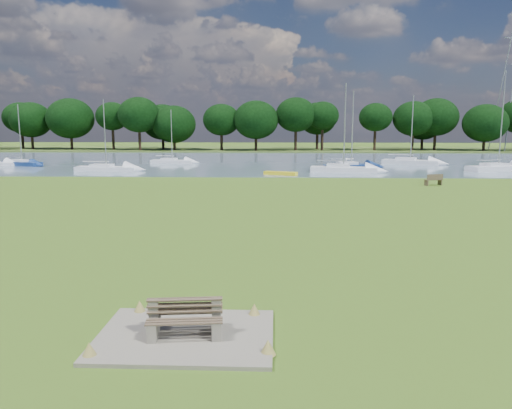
{
  "coord_description": "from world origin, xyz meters",
  "views": [
    {
      "loc": [
        2.16,
        -25.27,
        5.11
      ],
      "look_at": [
        1.21,
        -2.0,
        1.31
      ],
      "focal_mm": 35.0,
      "sensor_mm": 36.0,
      "label": 1
    }
  ],
  "objects_px": {
    "kayak": "(281,173)",
    "sailboat_1": "(343,167)",
    "sailboat_0": "(498,166)",
    "sailboat_2": "(351,165)",
    "sailboat_3": "(106,167)",
    "bench_pair": "(185,318)",
    "sailboat_4": "(410,160)",
    "riverbank_bench": "(434,180)",
    "sailboat_7": "(172,160)",
    "sailboat_8": "(22,162)"
  },
  "relations": [
    {
      "from": "riverbank_bench",
      "to": "sailboat_3",
      "type": "relative_size",
      "value": 0.21
    },
    {
      "from": "bench_pair",
      "to": "riverbank_bench",
      "type": "xyz_separation_m",
      "value": [
        15.25,
        30.47,
        -0.01
      ]
    },
    {
      "from": "sailboat_7",
      "to": "riverbank_bench",
      "type": "bearing_deg",
      "value": -30.11
    },
    {
      "from": "riverbank_bench",
      "to": "sailboat_1",
      "type": "relative_size",
      "value": 0.18
    },
    {
      "from": "riverbank_bench",
      "to": "sailboat_0",
      "type": "height_order",
      "value": "sailboat_0"
    },
    {
      "from": "sailboat_3",
      "to": "sailboat_4",
      "type": "height_order",
      "value": "sailboat_4"
    },
    {
      "from": "bench_pair",
      "to": "sailboat_4",
      "type": "relative_size",
      "value": 0.22
    },
    {
      "from": "sailboat_0",
      "to": "sailboat_1",
      "type": "xyz_separation_m",
      "value": [
        -16.98,
        -2.41,
        0.0
      ]
    },
    {
      "from": "sailboat_0",
      "to": "sailboat_1",
      "type": "distance_m",
      "value": 17.15
    },
    {
      "from": "kayak",
      "to": "bench_pair",
      "type": "bearing_deg",
      "value": -71.74
    },
    {
      "from": "sailboat_3",
      "to": "sailboat_8",
      "type": "bearing_deg",
      "value": 158.99
    },
    {
      "from": "sailboat_2",
      "to": "sailboat_3",
      "type": "distance_m",
      "value": 26.98
    },
    {
      "from": "kayak",
      "to": "sailboat_2",
      "type": "height_order",
      "value": "sailboat_2"
    },
    {
      "from": "kayak",
      "to": "sailboat_8",
      "type": "bearing_deg",
      "value": -175.2
    },
    {
      "from": "sailboat_7",
      "to": "sailboat_0",
      "type": "bearing_deg",
      "value": -3.77
    },
    {
      "from": "riverbank_bench",
      "to": "kayak",
      "type": "distance_m",
      "value": 14.77
    },
    {
      "from": "sailboat_8",
      "to": "sailboat_0",
      "type": "bearing_deg",
      "value": 16.76
    },
    {
      "from": "sailboat_0",
      "to": "sailboat_2",
      "type": "distance_m",
      "value": 15.65
    },
    {
      "from": "sailboat_1",
      "to": "sailboat_8",
      "type": "bearing_deg",
      "value": 178.29
    },
    {
      "from": "sailboat_2",
      "to": "sailboat_3",
      "type": "height_order",
      "value": "sailboat_2"
    },
    {
      "from": "sailboat_2",
      "to": "bench_pair",
      "type": "bearing_deg",
      "value": -119.65
    },
    {
      "from": "sailboat_1",
      "to": "sailboat_7",
      "type": "distance_m",
      "value": 23.13
    },
    {
      "from": "sailboat_1",
      "to": "sailboat_4",
      "type": "distance_m",
      "value": 14.63
    },
    {
      "from": "bench_pair",
      "to": "sailboat_1",
      "type": "xyz_separation_m",
      "value": [
        9.12,
        41.15,
        0.07
      ]
    },
    {
      "from": "bench_pair",
      "to": "sailboat_8",
      "type": "bearing_deg",
      "value": 114.39
    },
    {
      "from": "sailboat_3",
      "to": "sailboat_8",
      "type": "distance_m",
      "value": 13.74
    },
    {
      "from": "bench_pair",
      "to": "sailboat_1",
      "type": "height_order",
      "value": "sailboat_1"
    },
    {
      "from": "bench_pair",
      "to": "sailboat_4",
      "type": "height_order",
      "value": "sailboat_4"
    },
    {
      "from": "sailboat_7",
      "to": "sailboat_8",
      "type": "bearing_deg",
      "value": -156.88
    },
    {
      "from": "kayak",
      "to": "sailboat_4",
      "type": "height_order",
      "value": "sailboat_4"
    },
    {
      "from": "sailboat_0",
      "to": "sailboat_8",
      "type": "distance_m",
      "value": 54.91
    },
    {
      "from": "kayak",
      "to": "sailboat_1",
      "type": "height_order",
      "value": "sailboat_1"
    },
    {
      "from": "sailboat_4",
      "to": "sailboat_8",
      "type": "height_order",
      "value": "sailboat_4"
    },
    {
      "from": "sailboat_1",
      "to": "sailboat_4",
      "type": "relative_size",
      "value": 1.07
    },
    {
      "from": "bench_pair",
      "to": "kayak",
      "type": "xyz_separation_m",
      "value": [
        2.58,
        38.06,
        -0.27
      ]
    },
    {
      "from": "sailboat_1",
      "to": "bench_pair",
      "type": "bearing_deg",
      "value": -94.2
    },
    {
      "from": "riverbank_bench",
      "to": "sailboat_7",
      "type": "relative_size",
      "value": 0.24
    },
    {
      "from": "riverbank_bench",
      "to": "sailboat_7",
      "type": "bearing_deg",
      "value": 120.22
    },
    {
      "from": "bench_pair",
      "to": "sailboat_3",
      "type": "xyz_separation_m",
      "value": [
        -16.29,
        41.83,
        -0.04
      ]
    },
    {
      "from": "sailboat_7",
      "to": "sailboat_1",
      "type": "bearing_deg",
      "value": -19.19
    },
    {
      "from": "sailboat_0",
      "to": "sailboat_3",
      "type": "distance_m",
      "value": 42.41
    },
    {
      "from": "kayak",
      "to": "sailboat_2",
      "type": "distance_m",
      "value": 10.54
    },
    {
      "from": "sailboat_8",
      "to": "kayak",
      "type": "bearing_deg",
      "value": 3.86
    },
    {
      "from": "riverbank_bench",
      "to": "kayak",
      "type": "relative_size",
      "value": 0.48
    },
    {
      "from": "bench_pair",
      "to": "sailboat_0",
      "type": "relative_size",
      "value": 0.18
    },
    {
      "from": "sailboat_1",
      "to": "sailboat_3",
      "type": "bearing_deg",
      "value": -173.24
    },
    {
      "from": "riverbank_bench",
      "to": "sailboat_3",
      "type": "bearing_deg",
      "value": 139.69
    },
    {
      "from": "sailboat_3",
      "to": "sailboat_4",
      "type": "xyz_separation_m",
      "value": [
        35.18,
        10.21,
        0.08
      ]
    },
    {
      "from": "bench_pair",
      "to": "sailboat_0",
      "type": "distance_m",
      "value": 50.78
    },
    {
      "from": "sailboat_2",
      "to": "sailboat_7",
      "type": "distance_m",
      "value": 22.89
    }
  ]
}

